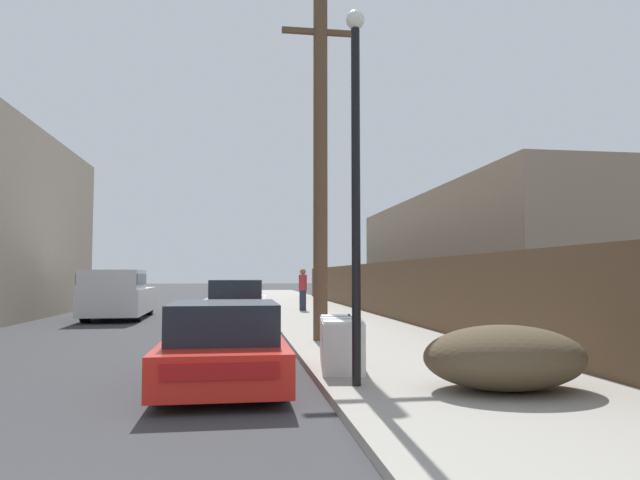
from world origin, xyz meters
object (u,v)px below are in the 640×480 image
at_px(street_lamp, 356,166).
at_px(pedestrian, 303,289).
at_px(pickup_truck, 118,295).
at_px(car_parked_mid, 237,304).
at_px(discarded_fridge, 341,343).
at_px(brush_pile, 504,357).
at_px(parked_sports_car_red, 224,346).
at_px(utility_pole, 320,162).

distance_m(street_lamp, pedestrian, 16.33).
bearing_deg(pickup_truck, street_lamp, 111.04).
bearing_deg(pickup_truck, car_parked_mid, 146.67).
distance_m(discarded_fridge, brush_pile, 2.67).
height_order(discarded_fridge, brush_pile, brush_pile).
relative_size(parked_sports_car_red, utility_pole, 0.51).
xyz_separation_m(discarded_fridge, car_parked_mid, (-1.64, 9.82, 0.15)).
distance_m(car_parked_mid, pickup_truck, 4.99).
xyz_separation_m(parked_sports_car_red, brush_pile, (3.58, -1.53, -0.02)).
xyz_separation_m(discarded_fridge, pickup_truck, (-5.89, 12.43, 0.37)).
xyz_separation_m(discarded_fridge, utility_pole, (0.23, 3.87, 3.66)).
distance_m(utility_pole, pedestrian, 11.31).
height_order(car_parked_mid, pickup_truck, pickup_truck).
bearing_deg(street_lamp, parked_sports_car_red, 150.61).
bearing_deg(utility_pole, pickup_truck, 125.56).
distance_m(discarded_fridge, street_lamp, 2.94).
bearing_deg(brush_pile, street_lamp, 163.52).
xyz_separation_m(parked_sports_car_red, pedestrian, (2.88, 15.17, 0.47)).
bearing_deg(brush_pile, parked_sports_car_red, 156.87).
relative_size(street_lamp, brush_pile, 2.43).
relative_size(brush_pile, pedestrian, 1.21).
xyz_separation_m(parked_sports_car_red, utility_pole, (2.05, 4.34, 3.63)).
bearing_deg(pickup_truck, discarded_fridge, 113.61).
relative_size(discarded_fridge, street_lamp, 0.34).
height_order(pickup_truck, street_lamp, street_lamp).
bearing_deg(pedestrian, discarded_fridge, -94.14).
relative_size(discarded_fridge, car_parked_mid, 0.39).
bearing_deg(parked_sports_car_red, street_lamp, -29.32).
bearing_deg(pedestrian, car_parked_mid, -118.98).
bearing_deg(street_lamp, car_parked_mid, 98.00).
relative_size(discarded_fridge, pedestrian, 0.99).
xyz_separation_m(car_parked_mid, utility_pole, (1.87, -5.95, 3.51)).
xyz_separation_m(pickup_truck, utility_pole, (6.12, -8.56, 3.29)).
bearing_deg(utility_pole, pedestrian, 85.61).
xyz_separation_m(utility_pole, street_lamp, (-0.29, -5.33, -1.12)).
relative_size(parked_sports_car_red, pickup_truck, 0.76).
relative_size(street_lamp, pedestrian, 2.94).
relative_size(pickup_truck, pedestrian, 3.07).
xyz_separation_m(pickup_truck, pedestrian, (6.95, 2.27, 0.13)).
bearing_deg(car_parked_mid, pickup_truck, 151.22).
relative_size(car_parked_mid, brush_pile, 2.12).
relative_size(car_parked_mid, pedestrian, 2.57).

